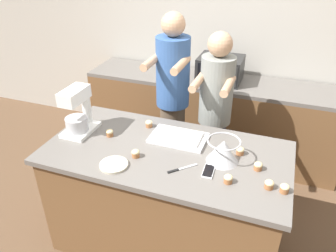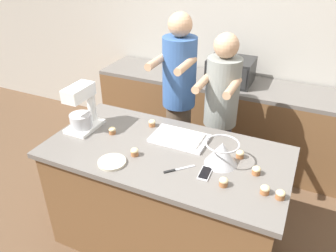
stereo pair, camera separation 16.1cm
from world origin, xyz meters
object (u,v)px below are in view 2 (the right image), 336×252
Objects in this scene: microwave_oven at (231,71)px; cupcake_1 at (224,182)px; cell_phone at (205,173)px; cupcake_3 at (240,154)px; cupcake_2 at (256,170)px; stand_mixer at (82,110)px; person_right at (220,119)px; mixing_bowl at (222,153)px; cupcake_4 at (152,123)px; cupcake_5 at (135,152)px; person_left at (179,104)px; knife at (177,169)px; baking_tray at (179,138)px; cupcake_7 at (280,195)px; cupcake_6 at (112,130)px; cupcake_0 at (265,190)px; small_plate at (112,162)px.

microwave_oven is 1.72m from cupcake_1.
cupcake_3 is (0.16, 0.27, 0.02)m from cell_phone.
cupcake_1 and cupcake_2 have the same top height.
stand_mixer is 1.38m from cupcake_2.
person_right is 0.73m from mixing_bowl.
cupcake_5 is (0.08, -0.42, 0.00)m from cupcake_4.
cupcake_3 is (0.71, -0.57, 0.01)m from person_left.
knife is (-0.24, -0.19, -0.08)m from mixing_bowl.
stand_mixer is at bearing -168.35° from baking_tray.
mixing_bowl is (1.13, 0.00, -0.08)m from stand_mixer.
cupcake_7 is at bearing -1.43° from cupcake_5.
person_left is 1.08× the size of person_right.
mixing_bowl is 1.55× the size of cell_phone.
cupcake_6 is (-0.88, 0.02, -0.06)m from mixing_bowl.
microwave_oven reaches higher than cupcake_6.
microwave_oven is (-0.13, 0.76, 0.17)m from person_right.
cupcake_0 and cupcake_6 have the same top height.
cell_phone is at bearing 0.99° from cupcake_5.
small_plate is 1.01m from cupcake_0.
stand_mixer is 6.41× the size of cupcake_5.
cupcake_1 is 0.99m from cupcake_6.
cupcake_2 is at bearing -3.57° from mixing_bowl.
person_left is 0.92m from mixing_bowl.
cupcake_5 is at bearing -179.01° from cell_phone.
cupcake_0 reaches higher than baking_tray.
baking_tray reaches higher than cell_phone.
cupcake_0 is 1.00× the size of cupcake_6.
cupcake_0 and cupcake_2 have the same top height.
cupcake_2 is at bearing -0.62° from stand_mixer.
person_left is 30.42× the size of cupcake_1.
cupcake_0 is (0.70, -0.34, 0.01)m from baking_tray.
small_plate is 0.18m from cupcake_5.
cupcake_2 is 0.83m from cupcake_5.
cupcake_2 is (0.30, 0.14, 0.02)m from cell_phone.
microwave_oven is at bearing 112.24° from cupcake_0.
microwave_oven is 7.95× the size of cupcake_3.
cupcake_2 is 0.94m from cupcake_4.
person_right is 28.27× the size of cupcake_3.
cupcake_0 is 1.00× the size of cupcake_5.
cupcake_4 is (-0.44, -0.43, 0.08)m from person_right.
cupcake_5 is at bearing -98.44° from microwave_oven.
cupcake_3 is at bearing -71.64° from microwave_oven.
mixing_bowl is 0.71m from cupcake_4.
person_left reaches higher than cupcake_6.
cupcake_2 is at bearing -16.76° from cupcake_4.
cupcake_5 is at bearing -122.73° from baking_tray.
cupcake_1 is 1.00× the size of cupcake_2.
cupcake_5 is (-0.36, -0.85, 0.08)m from person_right.
baking_tray is 7.35× the size of cupcake_5.
person_right is 0.88m from knife.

